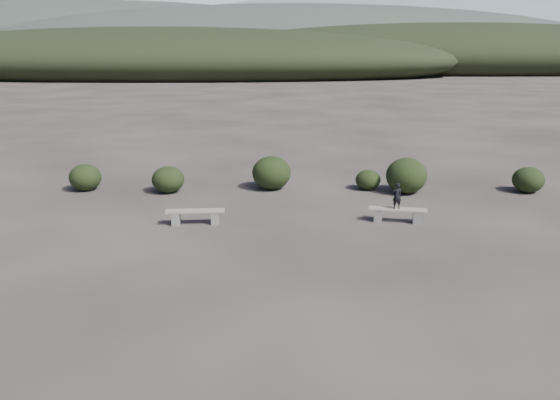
{
  "coord_description": "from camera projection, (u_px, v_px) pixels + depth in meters",
  "views": [
    {
      "loc": [
        -0.52,
        -11.66,
        5.4
      ],
      "look_at": [
        -0.78,
        3.5,
        1.1
      ],
      "focal_mm": 35.0,
      "sensor_mm": 36.0,
      "label": 1
    }
  ],
  "objects": [
    {
      "name": "shrub_e",
      "position": [
        528.0,
        180.0,
        20.71
      ],
      "size": [
        1.17,
        1.17,
        0.98
      ],
      "primitive_type": "ellipsoid",
      "color": "black",
      "rests_on": "ground"
    },
    {
      "name": "shrub_d",
      "position": [
        406.0,
        176.0,
        20.57
      ],
      "size": [
        1.54,
        1.54,
        1.35
      ],
      "primitive_type": "ellipsoid",
      "color": "black",
      "rests_on": "ground"
    },
    {
      "name": "ground",
      "position": [
        311.0,
        287.0,
        12.68
      ],
      "size": [
        1200.0,
        1200.0,
        0.0
      ],
      "primitive_type": "plane",
      "color": "#2D2623",
      "rests_on": "ground"
    },
    {
      "name": "shrub_a",
      "position": [
        168.0,
        179.0,
        20.71
      ],
      "size": [
        1.23,
        1.23,
        1.0
      ],
      "primitive_type": "ellipsoid",
      "color": "black",
      "rests_on": "ground"
    },
    {
      "name": "mountain_ridges",
      "position": [
        278.0,
        37.0,
        336.01
      ],
      "size": [
        500.0,
        400.0,
        56.0
      ],
      "color": "black",
      "rests_on": "ground"
    },
    {
      "name": "bench_right",
      "position": [
        397.0,
        214.0,
        17.24
      ],
      "size": [
        1.85,
        0.67,
        0.45
      ],
      "rotation": [
        0.0,
        0.0,
        -0.16
      ],
      "color": "slate",
      "rests_on": "ground"
    },
    {
      "name": "shrub_b",
      "position": [
        271.0,
        173.0,
        21.17
      ],
      "size": [
        1.51,
        1.51,
        1.29
      ],
      "primitive_type": "ellipsoid",
      "color": "black",
      "rests_on": "ground"
    },
    {
      "name": "seated_person",
      "position": [
        397.0,
        196.0,
        17.08
      ],
      "size": [
        0.33,
        0.25,
        0.82
      ],
      "primitive_type": "imported",
      "rotation": [
        0.0,
        0.0,
        3.31
      ],
      "color": "black",
      "rests_on": "bench_right"
    },
    {
      "name": "shrub_f",
      "position": [
        85.0,
        177.0,
        21.01
      ],
      "size": [
        1.21,
        1.21,
        1.02
      ],
      "primitive_type": "ellipsoid",
      "color": "black",
      "rests_on": "ground"
    },
    {
      "name": "bench_left",
      "position": [
        195.0,
        216.0,
        17.05
      ],
      "size": [
        1.86,
        0.55,
        0.46
      ],
      "rotation": [
        0.0,
        0.0,
        0.09
      ],
      "color": "slate",
      "rests_on": "ground"
    },
    {
      "name": "shrub_c",
      "position": [
        368.0,
        180.0,
        21.15
      ],
      "size": [
        0.96,
        0.96,
        0.77
      ],
      "primitive_type": "ellipsoid",
      "color": "black",
      "rests_on": "ground"
    }
  ]
}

